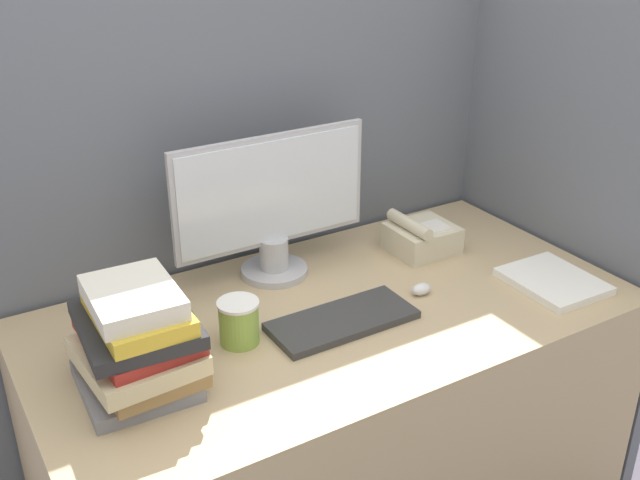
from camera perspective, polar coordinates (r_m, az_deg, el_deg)
cubicle_panel_rear at (r=2.25m, az=-4.85°, el=2.33°), size 1.96×0.04×1.69m
cubicle_panel_right at (r=2.41m, az=17.44°, el=2.91°), size 0.04×0.87×1.69m
desk at (r=2.17m, az=1.04°, el=-13.57°), size 1.56×0.81×0.72m
monitor at (r=2.05m, az=-3.66°, el=2.39°), size 0.57×0.19×0.41m
keyboard at (r=1.89m, az=1.71°, el=-6.15°), size 0.37×0.16×0.02m
mouse at (r=2.04m, az=7.72°, el=-3.73°), size 0.06×0.04×0.03m
coffee_cup at (r=1.81m, az=-6.20°, el=-6.22°), size 0.10×0.10×0.11m
book_stack at (r=1.67m, az=-13.76°, el=-7.43°), size 0.27×0.31×0.24m
desk_telephone at (r=2.26m, az=7.71°, el=0.22°), size 0.19×0.18×0.12m
paper_pile at (r=2.17m, az=17.33°, el=-3.02°), size 0.22×0.26×0.02m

